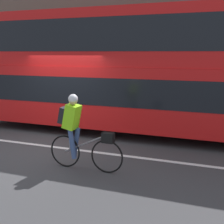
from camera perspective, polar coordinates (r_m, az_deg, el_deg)
name	(u,v)px	position (r m, az deg, el deg)	size (l,w,h in m)	color
ground_plane	(48,145)	(9.05, -11.70, -6.01)	(80.00, 80.00, 0.00)	#38383A
road_center_line	(46,146)	(9.00, -11.92, -6.08)	(50.00, 0.14, 0.01)	silver
sidewalk_curb	(116,110)	(13.85, 0.76, 0.35)	(60.00, 2.11, 0.12)	gray
building_facade	(125,41)	(14.76, 2.48, 12.80)	(60.00, 0.30, 6.17)	brown
bus	(135,67)	(9.99, 4.21, 8.26)	(10.68, 2.61, 3.85)	black
cyclist_on_bike	(78,130)	(6.95, -6.28, -3.24)	(1.77, 0.32, 1.70)	black
street_sign_post	(25,73)	(15.84, -15.68, 6.85)	(0.36, 0.09, 2.64)	#59595B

